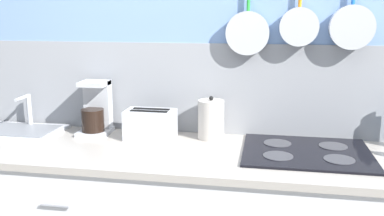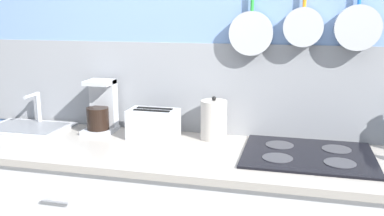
% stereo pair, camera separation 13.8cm
% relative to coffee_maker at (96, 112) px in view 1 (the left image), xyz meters
% --- Properties ---
extents(wall_back, '(7.20, 0.14, 2.60)m').
position_rel_coffee_maker_xyz_m(wall_back, '(0.72, 0.15, 0.22)').
color(wall_back, '#7293C6').
rests_on(wall_back, ground_plane).
extents(countertop, '(2.89, 0.66, 0.03)m').
position_rel_coffee_maker_xyz_m(countertop, '(0.72, -0.22, -0.14)').
color(countertop, '#A59E93').
rests_on(countertop, cabinet_base).
extents(sink_basin, '(0.48, 0.32, 0.20)m').
position_rel_coffee_maker_xyz_m(sink_basin, '(-0.44, -0.07, -0.11)').
color(sink_basin, '#B7BABF').
rests_on(sink_basin, countertop).
extents(coffee_maker, '(0.17, 0.19, 0.30)m').
position_rel_coffee_maker_xyz_m(coffee_maker, '(0.00, 0.00, 0.00)').
color(coffee_maker, '#B7BABF').
rests_on(coffee_maker, countertop).
extents(toaster, '(0.29, 0.16, 0.16)m').
position_rel_coffee_maker_xyz_m(toaster, '(0.34, -0.06, -0.04)').
color(toaster, '#B7BABF').
rests_on(toaster, countertop).
extents(kettle, '(0.14, 0.14, 0.24)m').
position_rel_coffee_maker_xyz_m(kettle, '(0.66, 0.01, -0.02)').
color(kettle, beige).
rests_on(kettle, countertop).
extents(cooktop, '(0.62, 0.51, 0.01)m').
position_rel_coffee_maker_xyz_m(cooktop, '(1.16, -0.16, -0.12)').
color(cooktop, black).
rests_on(cooktop, countertop).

